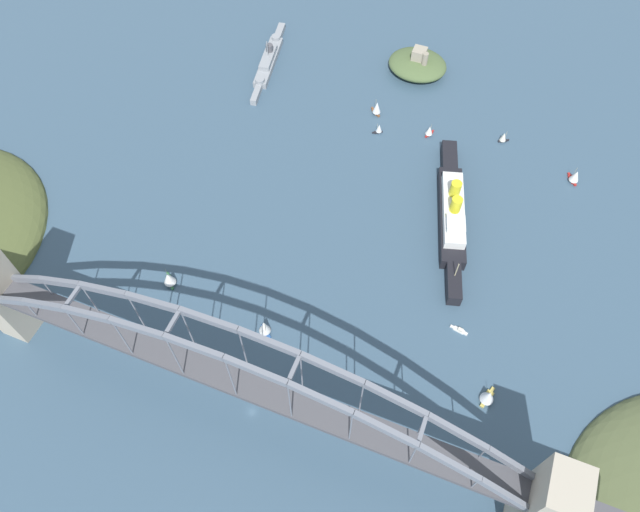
{
  "coord_description": "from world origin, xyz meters",
  "views": [
    {
      "loc": [
        56.69,
        -64.5,
        246.05
      ],
      "look_at": [
        0.0,
        78.88,
        8.0
      ],
      "focal_mm": 33.2,
      "sensor_mm": 36.0,
      "label": 1
    }
  ],
  "objects_px": {
    "fort_island_mid_harbor": "(418,64)",
    "small_boat_5": "(459,330)",
    "small_boat_7": "(504,137)",
    "small_boat_3": "(379,128)",
    "ocean_liner": "(452,213)",
    "naval_cruiser": "(269,60)",
    "small_boat_1": "(488,396)",
    "small_boat_4": "(377,108)",
    "small_boat_0": "(429,131)",
    "small_boat_6": "(169,278)",
    "small_boat_8": "(575,176)",
    "small_boat_2": "(264,327)",
    "harbor_arch_bridge": "(244,385)"
  },
  "relations": [
    {
      "from": "naval_cruiser",
      "to": "small_boat_2",
      "type": "distance_m",
      "value": 185.55
    },
    {
      "from": "small_boat_2",
      "to": "small_boat_4",
      "type": "distance_m",
      "value": 152.66
    },
    {
      "from": "small_boat_1",
      "to": "small_boat_6",
      "type": "height_order",
      "value": "small_boat_6"
    },
    {
      "from": "fort_island_mid_harbor",
      "to": "ocean_liner",
      "type": "bearing_deg",
      "value": -64.91
    },
    {
      "from": "harbor_arch_bridge",
      "to": "small_boat_5",
      "type": "distance_m",
      "value": 104.75
    },
    {
      "from": "small_boat_1",
      "to": "small_boat_5",
      "type": "relative_size",
      "value": 1.25
    },
    {
      "from": "harbor_arch_bridge",
      "to": "small_boat_0",
      "type": "distance_m",
      "value": 187.0
    },
    {
      "from": "naval_cruiser",
      "to": "small_boat_7",
      "type": "xyz_separation_m",
      "value": [
        150.51,
        -12.03,
        0.66
      ]
    },
    {
      "from": "naval_cruiser",
      "to": "small_boat_3",
      "type": "xyz_separation_m",
      "value": [
        83.01,
        -31.23,
        0.32
      ]
    },
    {
      "from": "small_boat_0",
      "to": "small_boat_3",
      "type": "distance_m",
      "value": 28.6
    },
    {
      "from": "small_boat_4",
      "to": "small_boat_7",
      "type": "height_order",
      "value": "small_boat_4"
    },
    {
      "from": "small_boat_4",
      "to": "small_boat_5",
      "type": "bearing_deg",
      "value": -56.08
    },
    {
      "from": "small_boat_5",
      "to": "small_boat_8",
      "type": "distance_m",
      "value": 115.04
    },
    {
      "from": "small_boat_3",
      "to": "small_boat_5",
      "type": "height_order",
      "value": "small_boat_3"
    },
    {
      "from": "small_boat_5",
      "to": "small_boat_0",
      "type": "bearing_deg",
      "value": 112.38
    },
    {
      "from": "harbor_arch_bridge",
      "to": "small_boat_6",
      "type": "distance_m",
      "value": 80.65
    },
    {
      "from": "small_boat_2",
      "to": "small_boat_3",
      "type": "height_order",
      "value": "small_boat_2"
    },
    {
      "from": "ocean_liner",
      "to": "small_boat_6",
      "type": "height_order",
      "value": "ocean_liner"
    },
    {
      "from": "small_boat_1",
      "to": "small_boat_4",
      "type": "bearing_deg",
      "value": 123.97
    },
    {
      "from": "small_boat_7",
      "to": "small_boat_2",
      "type": "bearing_deg",
      "value": -115.67
    },
    {
      "from": "small_boat_4",
      "to": "small_boat_7",
      "type": "relative_size",
      "value": 1.32
    },
    {
      "from": "small_boat_7",
      "to": "small_boat_8",
      "type": "relative_size",
      "value": 0.83
    },
    {
      "from": "fort_island_mid_harbor",
      "to": "small_boat_2",
      "type": "height_order",
      "value": "fort_island_mid_harbor"
    },
    {
      "from": "harbor_arch_bridge",
      "to": "small_boat_6",
      "type": "relative_size",
      "value": 28.44
    },
    {
      "from": "small_boat_3",
      "to": "naval_cruiser",
      "type": "bearing_deg",
      "value": 159.38
    },
    {
      "from": "small_boat_0",
      "to": "small_boat_6",
      "type": "distance_m",
      "value": 166.06
    },
    {
      "from": "small_boat_2",
      "to": "small_boat_8",
      "type": "height_order",
      "value": "small_boat_2"
    },
    {
      "from": "ocean_liner",
      "to": "naval_cruiser",
      "type": "relative_size",
      "value": 1.31
    },
    {
      "from": "small_boat_0",
      "to": "small_boat_6",
      "type": "xyz_separation_m",
      "value": [
        -88.58,
        -140.45,
        1.16
      ]
    },
    {
      "from": "small_boat_1",
      "to": "small_boat_5",
      "type": "bearing_deg",
      "value": 124.18
    },
    {
      "from": "small_boat_1",
      "to": "small_boat_8",
      "type": "height_order",
      "value": "small_boat_1"
    },
    {
      "from": "small_boat_3",
      "to": "small_boat_8",
      "type": "xyz_separation_m",
      "value": [
        109.1,
        4.09,
        1.05
      ]
    },
    {
      "from": "naval_cruiser",
      "to": "small_boat_4",
      "type": "height_order",
      "value": "naval_cruiser"
    },
    {
      "from": "small_boat_0",
      "to": "small_boat_4",
      "type": "bearing_deg",
      "value": 170.71
    },
    {
      "from": "fort_island_mid_harbor",
      "to": "small_boat_8",
      "type": "distance_m",
      "value": 117.42
    },
    {
      "from": "small_boat_7",
      "to": "small_boat_3",
      "type": "bearing_deg",
      "value": -164.12
    },
    {
      "from": "small_boat_2",
      "to": "small_boat_3",
      "type": "distance_m",
      "value": 138.87
    },
    {
      "from": "small_boat_1",
      "to": "small_boat_4",
      "type": "height_order",
      "value": "small_boat_4"
    },
    {
      "from": "naval_cruiser",
      "to": "fort_island_mid_harbor",
      "type": "distance_m",
      "value": 92.51
    },
    {
      "from": "fort_island_mid_harbor",
      "to": "small_boat_5",
      "type": "height_order",
      "value": "fort_island_mid_harbor"
    },
    {
      "from": "small_boat_6",
      "to": "small_boat_1",
      "type": "bearing_deg",
      "value": -0.45
    },
    {
      "from": "fort_island_mid_harbor",
      "to": "small_boat_5",
      "type": "xyz_separation_m",
      "value": [
        69.01,
        -164.35,
        -4.59
      ]
    },
    {
      "from": "small_boat_1",
      "to": "small_boat_8",
      "type": "xyz_separation_m",
      "value": [
        16.1,
        137.19,
        -0.21
      ]
    },
    {
      "from": "fort_island_mid_harbor",
      "to": "small_boat_5",
      "type": "distance_m",
      "value": 178.31
    },
    {
      "from": "naval_cruiser",
      "to": "small_boat_6",
      "type": "bearing_deg",
      "value": -82.42
    },
    {
      "from": "small_boat_7",
      "to": "small_boat_8",
      "type": "xyz_separation_m",
      "value": [
        41.61,
        -15.12,
        0.71
      ]
    },
    {
      "from": "small_boat_3",
      "to": "small_boat_8",
      "type": "distance_m",
      "value": 109.18
    },
    {
      "from": "naval_cruiser",
      "to": "small_boat_7",
      "type": "distance_m",
      "value": 150.99
    },
    {
      "from": "small_boat_5",
      "to": "small_boat_7",
      "type": "xyz_separation_m",
      "value": [
        -6.76,
        124.69,
        2.89
      ]
    },
    {
      "from": "small_boat_7",
      "to": "small_boat_4",
      "type": "bearing_deg",
      "value": -175.98
    }
  ]
}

